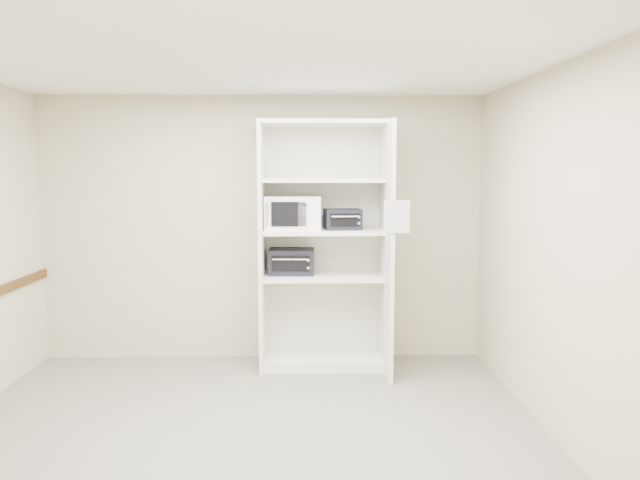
{
  "coord_description": "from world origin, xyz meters",
  "views": [
    {
      "loc": [
        0.44,
        -4.39,
        1.94
      ],
      "look_at": [
        0.58,
        1.45,
        1.29
      ],
      "focal_mm": 35.0,
      "sensor_mm": 36.0,
      "label": 1
    }
  ],
  "objects_px": {
    "microwave": "(293,213)",
    "toaster_oven_upper": "(343,219)",
    "toaster_oven_lower": "(292,261)",
    "shelving_unit": "(328,253)"
  },
  "relations": [
    {
      "from": "microwave",
      "to": "toaster_oven_upper",
      "type": "distance_m",
      "value": 0.49
    },
    {
      "from": "shelving_unit",
      "to": "toaster_oven_upper",
      "type": "distance_m",
      "value": 0.37
    },
    {
      "from": "shelving_unit",
      "to": "toaster_oven_upper",
      "type": "xyz_separation_m",
      "value": [
        0.14,
        -0.03,
        0.34
      ]
    },
    {
      "from": "microwave",
      "to": "toaster_oven_lower",
      "type": "relative_size",
      "value": 1.22
    },
    {
      "from": "toaster_oven_upper",
      "to": "toaster_oven_lower",
      "type": "xyz_separation_m",
      "value": [
        -0.5,
        0.07,
        -0.43
      ]
    },
    {
      "from": "toaster_oven_lower",
      "to": "shelving_unit",
      "type": "bearing_deg",
      "value": -6.01
    },
    {
      "from": "toaster_oven_upper",
      "to": "toaster_oven_lower",
      "type": "bearing_deg",
      "value": 164.51
    },
    {
      "from": "shelving_unit",
      "to": "toaster_oven_upper",
      "type": "bearing_deg",
      "value": -9.93
    },
    {
      "from": "shelving_unit",
      "to": "toaster_oven_lower",
      "type": "bearing_deg",
      "value": 172.21
    },
    {
      "from": "microwave",
      "to": "toaster_oven_upper",
      "type": "height_order",
      "value": "microwave"
    }
  ]
}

